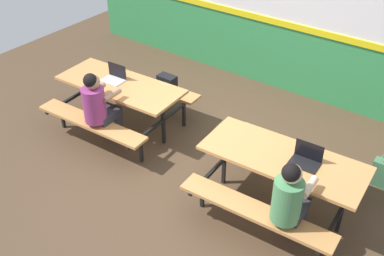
{
  "coord_description": "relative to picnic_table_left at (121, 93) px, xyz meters",
  "views": [
    {
      "loc": [
        2.86,
        -3.76,
        3.9
      ],
      "look_at": [
        0.0,
        0.13,
        0.55
      ],
      "focal_mm": 42.72,
      "sensor_mm": 36.0,
      "label": 1
    }
  ],
  "objects": [
    {
      "name": "laptop_silver",
      "position": [
        -0.13,
        0.03,
        0.21
      ],
      "size": [
        0.33,
        0.24,
        0.22
      ],
      "color": "silver",
      "rests_on": "picnic_table_left"
    },
    {
      "name": "picnic_table_left",
      "position": [
        0.0,
        0.0,
        0.0
      ],
      "size": [
        1.88,
        1.64,
        0.74
      ],
      "color": "tan",
      "rests_on": "ground"
    },
    {
      "name": "accent_backdrop",
      "position": [
        1.32,
        2.48,
        0.67
      ],
      "size": [
        8.0,
        0.14,
        2.6
      ],
      "color": "#338C4C",
      "rests_on": "ground"
    },
    {
      "name": "student_further",
      "position": [
        2.98,
        -0.68,
        0.13
      ],
      "size": [
        0.37,
        0.53,
        1.21
      ],
      "color": "#2D2D38",
      "rests_on": "ground"
    },
    {
      "name": "ground_plane",
      "position": [
        1.32,
        -0.2,
        -0.58
      ],
      "size": [
        10.0,
        10.0,
        0.02
      ],
      "primitive_type": "cube",
      "color": "#4C3826"
    },
    {
      "name": "picnic_table_right",
      "position": [
        2.63,
        -0.14,
        0.0
      ],
      "size": [
        1.88,
        1.64,
        0.74
      ],
      "color": "tan",
      "rests_on": "ground"
    },
    {
      "name": "student_nearer",
      "position": [
        0.14,
        -0.55,
        0.13
      ],
      "size": [
        0.37,
        0.53,
        1.21
      ],
      "color": "#2D2D38",
      "rests_on": "ground"
    },
    {
      "name": "laptop_dark",
      "position": [
        2.87,
        -0.09,
        0.21
      ],
      "size": [
        0.33,
        0.24,
        0.22
      ],
      "color": "black",
      "rests_on": "picnic_table_right"
    },
    {
      "name": "backpack_dark",
      "position": [
        0.04,
        1.0,
        -0.36
      ],
      "size": [
        0.3,
        0.22,
        0.44
      ],
      "color": "black",
      "rests_on": "ground"
    }
  ]
}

